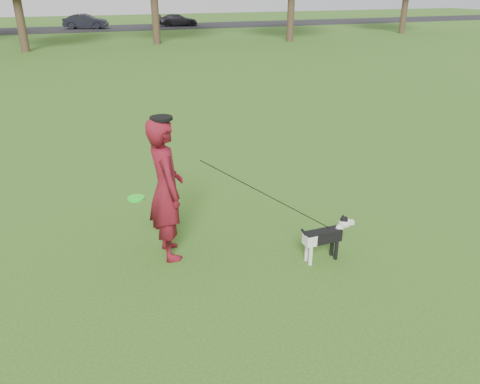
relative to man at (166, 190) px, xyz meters
name	(u,v)px	position (x,y,z in m)	size (l,w,h in m)	color
ground	(244,249)	(1.06, -0.28, -1.03)	(120.00, 120.00, 0.00)	#285116
road	(82,29)	(1.06, 39.72, -1.02)	(120.00, 7.00, 0.02)	black
man	(166,190)	(0.00, 0.00, 0.00)	(0.75, 0.49, 2.06)	#580C20
dog	(327,235)	(2.06, -0.93, -0.63)	(0.87, 0.17, 0.66)	black
car_mid	(86,21)	(1.46, 39.72, -0.39)	(1.31, 3.74, 1.23)	black
car_right	(178,20)	(9.75, 39.72, -0.48)	(1.48, 3.64, 1.06)	black
man_held_items	(268,196)	(1.33, -0.50, -0.09)	(2.74, 1.08, 1.63)	#1DEA23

